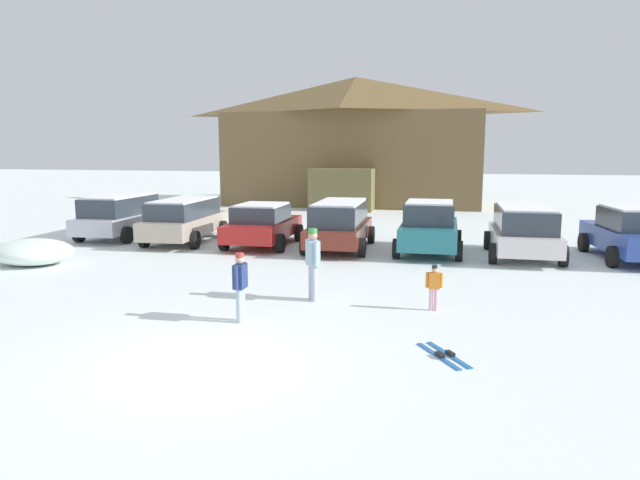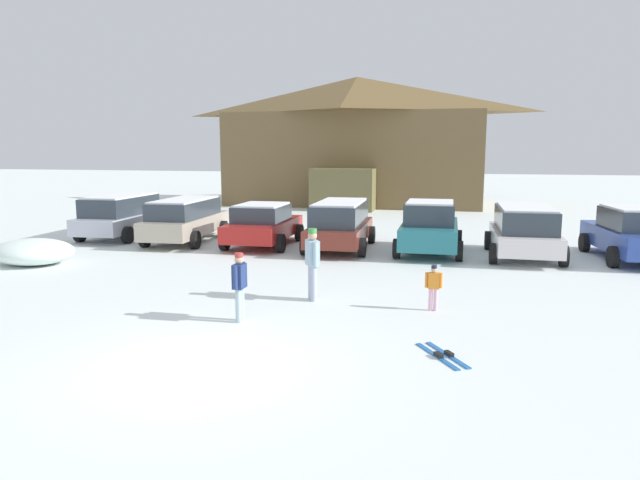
{
  "view_description": "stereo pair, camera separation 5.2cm",
  "coord_description": "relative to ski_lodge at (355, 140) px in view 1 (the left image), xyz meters",
  "views": [
    {
      "loc": [
        4.09,
        -7.94,
        3.41
      ],
      "look_at": [
        0.17,
        6.98,
        0.98
      ],
      "focal_mm": 32.0,
      "sensor_mm": 36.0,
      "label": 1
    },
    {
      "loc": [
        4.14,
        -7.93,
        3.41
      ],
      "look_at": [
        0.17,
        6.98,
        0.98
      ],
      "focal_mm": 32.0,
      "sensor_mm": 36.0,
      "label": 2
    }
  ],
  "objects": [
    {
      "name": "skier_child_in_orange_jacket",
      "position": [
        6.59,
        -24.46,
        -3.51
      ],
      "size": [
        0.37,
        0.17,
        0.99
      ],
      "color": "#E7AFCD",
      "rests_on": "ground"
    },
    {
      "name": "skier_adult_in_blue_parka",
      "position": [
        3.86,
        -24.31,
        -3.13
      ],
      "size": [
        0.41,
        0.54,
        1.67
      ],
      "color": "#A7B1CB",
      "rests_on": "ground"
    },
    {
      "name": "parked_silver_wagon",
      "position": [
        -6.02,
        -16.97,
        -3.16
      ],
      "size": [
        2.42,
        4.65,
        1.68
      ],
      "color": "silver",
      "rests_on": "ground"
    },
    {
      "name": "parked_teal_hatchback",
      "position": [
        6.0,
        -17.44,
        -3.19
      ],
      "size": [
        2.27,
        4.14,
        1.76
      ],
      "color": "#25757F",
      "rests_on": "ground"
    },
    {
      "name": "skier_teen_in_navy_coat",
      "position": [
        2.89,
        -26.27,
        -3.27
      ],
      "size": [
        0.21,
        0.52,
        1.41
      ],
      "color": "#A0B9C4",
      "rests_on": "ground"
    },
    {
      "name": "pair_of_skis",
      "position": [
        6.94,
        -27.23,
        -4.05
      ],
      "size": [
        0.97,
        1.26,
        0.08
      ],
      "color": "#1E62B2",
      "rests_on": "ground"
    },
    {
      "name": "ski_lodge",
      "position": [
        0.0,
        0.0,
        0.0
      ],
      "size": [
        16.53,
        10.1,
        8.04
      ],
      "color": "brown",
      "rests_on": "ground"
    },
    {
      "name": "parked_maroon_van",
      "position": [
        2.93,
        -17.41,
        -3.16
      ],
      "size": [
        2.33,
        4.71,
        1.68
      ],
      "color": "maroon",
      "rests_on": "ground"
    },
    {
      "name": "parked_red_sedan",
      "position": [
        0.08,
        -17.44,
        -3.28
      ],
      "size": [
        2.37,
        4.22,
        1.54
      ],
      "color": "#B4211D",
      "rests_on": "ground"
    },
    {
      "name": "plowed_snow_pile",
      "position": [
        -5.44,
        -22.44,
        -3.68
      ],
      "size": [
        2.52,
        2.02,
        0.78
      ],
      "primitive_type": "ellipsoid",
      "color": "white",
      "rests_on": "ground"
    },
    {
      "name": "parked_beige_suv",
      "position": [
        -3.05,
        -17.34,
        -3.18
      ],
      "size": [
        2.41,
        4.9,
        1.63
      ],
      "color": "#AFA28F",
      "rests_on": "ground"
    },
    {
      "name": "parked_blue_hatchback",
      "position": [
        12.19,
        -17.07,
        -3.22
      ],
      "size": [
        2.49,
        4.54,
        1.69
      ],
      "color": "#2C479C",
      "rests_on": "ground"
    },
    {
      "name": "ground",
      "position": [
        3.16,
        -28.65,
        -4.07
      ],
      "size": [
        160.0,
        160.0,
        0.0
      ],
      "primitive_type": "plane",
      "color": "white"
    },
    {
      "name": "parked_white_suv",
      "position": [
        8.97,
        -17.47,
        -3.17
      ],
      "size": [
        2.33,
        4.36,
        1.66
      ],
      "color": "silver",
      "rests_on": "ground"
    }
  ]
}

